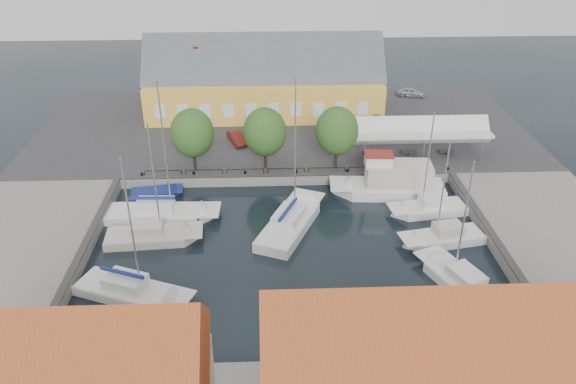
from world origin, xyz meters
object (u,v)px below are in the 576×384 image
object	(u,v)px
trawler	(392,185)
launch_nw	(156,194)
east_boat_b	(443,239)
west_boat_d	(131,293)
car_red	(237,138)
east_boat_a	(429,210)
warehouse	(260,84)
west_boat_b	(152,237)
center_sailboat	(291,224)
tent_canopy	(421,131)
west_boat_a	(161,215)
east_boat_c	(461,284)
car_silver	(411,92)
launch_sw	(105,348)

from	to	relation	value
trawler	launch_nw	bearing A→B (deg)	178.18
east_boat_b	west_boat_d	size ratio (longest dim) A/B	0.84
car_red	east_boat_a	distance (m)	22.54
warehouse	west_boat_b	bearing A→B (deg)	-107.95
east_boat_a	west_boat_d	size ratio (longest dim) A/B	0.87
east_boat_b	west_boat_d	distance (m)	25.00
launch_nw	east_boat_a	bearing A→B (deg)	-9.66
east_boat_b	center_sailboat	bearing A→B (deg)	167.82
tent_canopy	trawler	xyz separation A→B (m)	(-4.10, -6.56, -2.67)
east_boat_a	west_boat_a	world-z (taller)	west_boat_a
launch_nw	east_boat_b	bearing A→B (deg)	-19.74
east_boat_c	west_boat_b	distance (m)	24.72
west_boat_d	east_boat_b	bearing A→B (deg)	13.87
center_sailboat	west_boat_a	distance (m)	11.61
car_red	west_boat_b	distance (m)	18.59
launch_nw	west_boat_b	bearing A→B (deg)	-82.99
east_boat_c	west_boat_a	bearing A→B (deg)	155.35
car_silver	launch_sw	distance (m)	53.40
car_red	launch_nw	world-z (taller)	car_red
west_boat_a	west_boat_d	bearing A→B (deg)	-91.94
east_boat_c	west_boat_d	xyz separation A→B (m)	(-23.88, -0.07, 0.01)
car_red	west_boat_d	distance (m)	25.51
warehouse	launch_nw	world-z (taller)	warehouse
east_boat_a	west_boat_b	world-z (taller)	west_boat_b
tent_canopy	center_sailboat	world-z (taller)	center_sailboat
warehouse	east_boat_c	xyz separation A→B (m)	(14.78, -34.60, -4.17)
car_silver	launch_nw	world-z (taller)	car_silver
east_boat_a	launch_sw	bearing A→B (deg)	-147.40
car_red	east_boat_c	size ratio (longest dim) A/B	0.35
center_sailboat	launch_nw	distance (m)	14.01
east_boat_b	car_red	bearing A→B (deg)	133.49
launch_sw	launch_nw	bearing A→B (deg)	90.38
west_boat_a	east_boat_a	bearing A→B (deg)	-0.37
west_boat_b	launch_nw	bearing A→B (deg)	97.01
east_boat_b	launch_sw	distance (m)	27.29
east_boat_c	launch_sw	world-z (taller)	east_boat_c
east_boat_b	car_silver	bearing A→B (deg)	81.59
trawler	west_boat_b	bearing A→B (deg)	-161.75
trawler	east_boat_b	xyz separation A→B (m)	(2.67, -8.27, -0.76)
east_boat_a	car_red	bearing A→B (deg)	141.85
warehouse	west_boat_d	xyz separation A→B (m)	(-9.11, -34.67, -4.16)
center_sailboat	west_boat_d	size ratio (longest dim) A/B	1.15
trawler	west_boat_b	size ratio (longest dim) A/B	1.01
warehouse	trawler	bearing A→B (deg)	-58.53
tent_canopy	west_boat_d	size ratio (longest dim) A/B	1.19
trawler	east_boat_b	size ratio (longest dim) A/B	1.13
tent_canopy	car_red	bearing A→B (deg)	168.78
launch_sw	west_boat_b	bearing A→B (deg)	86.23
trawler	west_boat_a	bearing A→B (deg)	-170.91
launch_nw	launch_sw	bearing A→B (deg)	-89.62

